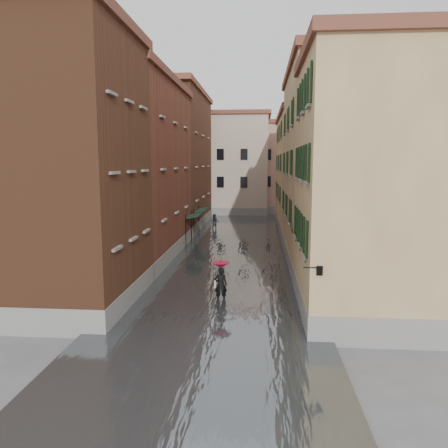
% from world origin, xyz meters
% --- Properties ---
extents(ground, '(120.00, 120.00, 0.00)m').
position_xyz_m(ground, '(0.00, 0.00, 0.00)').
color(ground, '#5C5B5E').
rests_on(ground, ground).
extents(floodwater, '(10.00, 60.00, 0.20)m').
position_xyz_m(floodwater, '(0.00, 13.00, 0.10)').
color(floodwater, '#4A4F52').
rests_on(floodwater, ground).
extents(building_left_near, '(6.00, 8.00, 13.00)m').
position_xyz_m(building_left_near, '(-7.00, -2.00, 6.50)').
color(building_left_near, brown).
rests_on(building_left_near, ground).
extents(building_left_mid, '(6.00, 14.00, 12.50)m').
position_xyz_m(building_left_mid, '(-7.00, 9.00, 6.25)').
color(building_left_mid, brown).
rests_on(building_left_mid, ground).
extents(building_left_far, '(6.00, 16.00, 14.00)m').
position_xyz_m(building_left_far, '(-7.00, 24.00, 7.00)').
color(building_left_far, brown).
rests_on(building_left_far, ground).
extents(building_right_near, '(6.00, 8.00, 11.50)m').
position_xyz_m(building_right_near, '(7.00, -2.00, 5.75)').
color(building_right_near, '#A47D54').
rests_on(building_right_near, ground).
extents(building_right_mid, '(6.00, 14.00, 13.00)m').
position_xyz_m(building_right_mid, '(7.00, 9.00, 6.50)').
color(building_right_mid, tan).
rests_on(building_right_mid, ground).
extents(building_right_far, '(6.00, 16.00, 11.50)m').
position_xyz_m(building_right_far, '(7.00, 24.00, 5.75)').
color(building_right_far, '#A47D54').
rests_on(building_right_far, ground).
extents(building_end_cream, '(12.00, 9.00, 13.00)m').
position_xyz_m(building_end_cream, '(-3.00, 38.00, 6.50)').
color(building_end_cream, '#B09F8C').
rests_on(building_end_cream, ground).
extents(building_end_pink, '(10.00, 9.00, 12.00)m').
position_xyz_m(building_end_pink, '(6.00, 40.00, 6.00)').
color(building_end_pink, tan).
rests_on(building_end_pink, ground).
extents(awning_near, '(1.09, 2.89, 2.80)m').
position_xyz_m(awning_near, '(-3.49, 14.11, 2.46)').
color(awning_near, black).
rests_on(awning_near, ground).
extents(awning_far, '(1.09, 3.32, 2.80)m').
position_xyz_m(awning_far, '(-3.48, 18.78, 2.47)').
color(awning_far, black).
rests_on(awning_far, ground).
extents(wall_lantern, '(0.71, 0.22, 0.35)m').
position_xyz_m(wall_lantern, '(4.33, -6.00, 3.01)').
color(wall_lantern, black).
rests_on(wall_lantern, ground).
extents(window_planters, '(0.59, 8.21, 0.84)m').
position_xyz_m(window_planters, '(4.12, -0.73, 3.51)').
color(window_planters, brown).
rests_on(window_planters, ground).
extents(pedestrian_main, '(0.94, 0.94, 2.06)m').
position_xyz_m(pedestrian_main, '(0.17, -0.98, 1.23)').
color(pedestrian_main, black).
rests_on(pedestrian_main, ground).
extents(pedestrian_far, '(0.88, 0.71, 1.74)m').
position_xyz_m(pedestrian_far, '(-2.53, 22.07, 0.87)').
color(pedestrian_far, black).
rests_on(pedestrian_far, ground).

